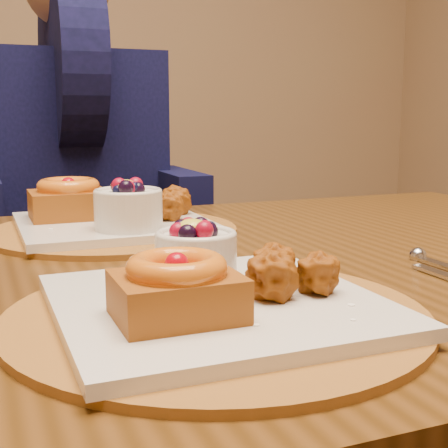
{
  "coord_description": "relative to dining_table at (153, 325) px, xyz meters",
  "views": [
    {
      "loc": [
        -0.26,
        -0.69,
        0.94
      ],
      "look_at": [
        -0.03,
        -0.14,
        0.83
      ],
      "focal_mm": 50.0,
      "sensor_mm": 36.0,
      "label": 1
    }
  ],
  "objects": [
    {
      "name": "chair_far",
      "position": [
        0.06,
        0.78,
        -0.21
      ],
      "size": [
        0.47,
        0.47,
        0.84
      ],
      "rotation": [
        0.0,
        0.0,
        0.16
      ],
      "color": "black",
      "rests_on": "ground"
    },
    {
      "name": "dining_table",
      "position": [
        0.0,
        0.0,
        0.0
      ],
      "size": [
        1.6,
        0.9,
        0.76
      ],
      "color": "#39220A",
      "rests_on": "ground"
    },
    {
      "name": "diner",
      "position": [
        0.03,
        0.8,
        0.21
      ],
      "size": [
        0.51,
        0.49,
        0.83
      ],
      "rotation": [
        0.0,
        0.0,
        -0.29
      ],
      "color": "black",
      "rests_on": "ground"
    },
    {
      "name": "place_setting_near",
      "position": [
        -0.0,
        -0.22,
        0.1
      ],
      "size": [
        0.38,
        0.38,
        0.08
      ],
      "color": "brown",
      "rests_on": "dining_table"
    },
    {
      "name": "place_setting_far",
      "position": [
        -0.0,
        0.21,
        0.11
      ],
      "size": [
        0.38,
        0.38,
        0.09
      ],
      "color": "brown",
      "rests_on": "dining_table"
    }
  ]
}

